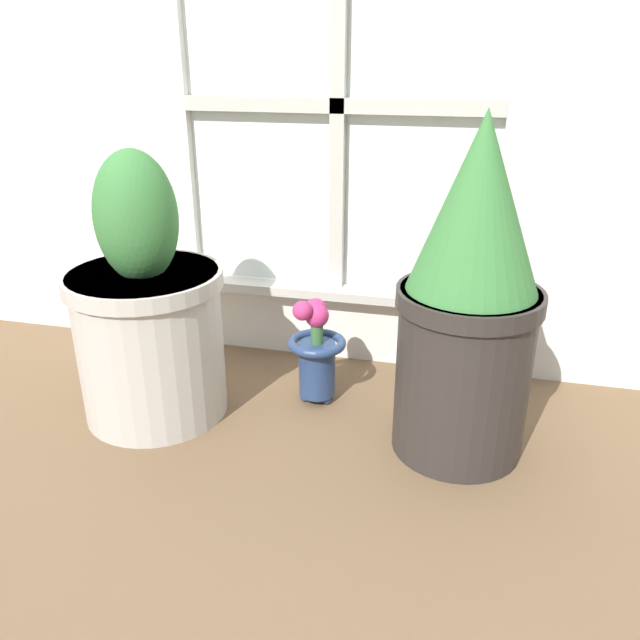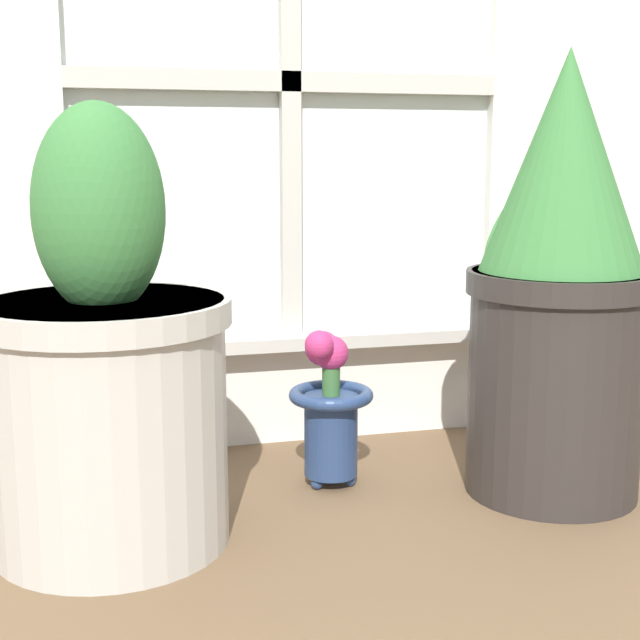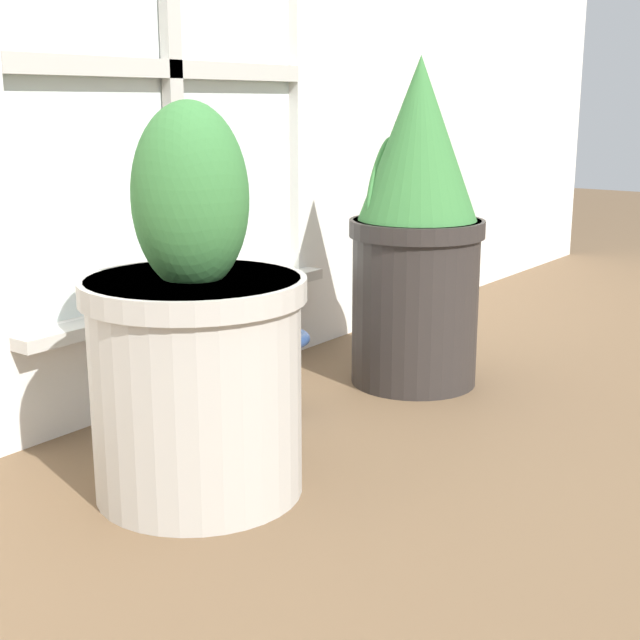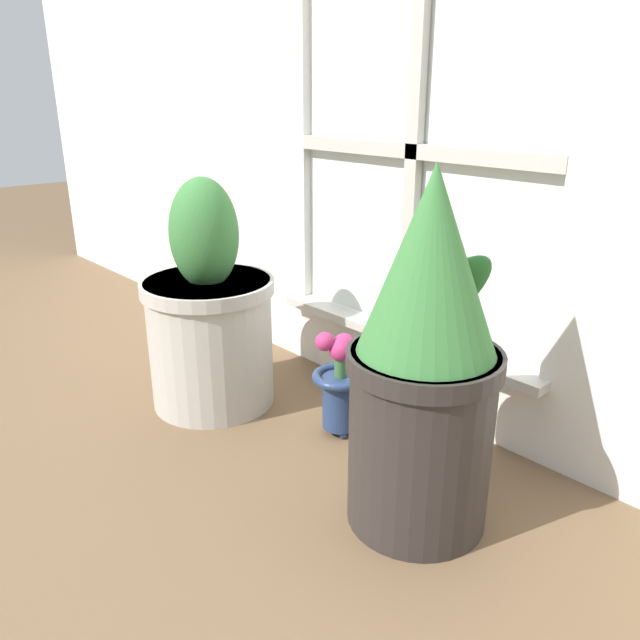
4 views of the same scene
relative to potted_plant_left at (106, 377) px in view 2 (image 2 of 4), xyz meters
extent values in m
plane|color=brown|center=(0.35, -0.16, -0.24)|extent=(10.00, 10.00, 0.00)
cube|color=silver|center=(0.35, 0.40, -0.14)|extent=(0.79, 0.05, 0.21)
cube|color=white|center=(0.35, 0.41, 0.43)|extent=(0.79, 0.02, 0.92)
cube|color=#BCB7AD|center=(0.35, 0.39, 0.43)|extent=(0.04, 0.02, 0.92)
cube|color=#BCB7AD|center=(0.35, 0.39, 0.43)|extent=(0.79, 0.02, 0.04)
cube|color=#BCB7AD|center=(0.35, 0.36, -0.04)|extent=(0.85, 0.06, 0.02)
cylinder|color=#B7B2A8|center=(0.00, 0.00, -0.07)|extent=(0.33, 0.33, 0.35)
cylinder|color=#B7B2A8|center=(0.00, 0.00, 0.09)|extent=(0.35, 0.35, 0.03)
cylinder|color=#38281E|center=(0.00, 0.00, 0.10)|extent=(0.30, 0.30, 0.01)
ellipsoid|color=#387538|center=(0.00, 0.00, 0.23)|extent=(0.18, 0.18, 0.29)
ellipsoid|color=#387538|center=(0.01, 0.07, 0.17)|extent=(0.08, 0.04, 0.12)
cylinder|color=#2D2826|center=(0.70, 0.02, -0.06)|extent=(0.27, 0.27, 0.36)
cylinder|color=#2D2826|center=(0.70, 0.02, 0.10)|extent=(0.29, 0.29, 0.04)
cylinder|color=#38281E|center=(0.70, 0.02, 0.12)|extent=(0.25, 0.25, 0.01)
cone|color=#387538|center=(0.70, 0.02, 0.29)|extent=(0.25, 0.25, 0.34)
ellipsoid|color=#387538|center=(0.68, 0.10, 0.21)|extent=(0.21, 0.08, 0.22)
sphere|color=navy|center=(0.36, 0.17, -0.23)|extent=(0.02, 0.02, 0.02)
sphere|color=navy|center=(0.33, 0.12, -0.23)|extent=(0.02, 0.02, 0.02)
sphere|color=navy|center=(0.39, 0.12, -0.23)|extent=(0.02, 0.02, 0.02)
cylinder|color=navy|center=(0.36, 0.14, -0.16)|extent=(0.09, 0.09, 0.14)
torus|color=navy|center=(0.36, 0.14, -0.09)|extent=(0.14, 0.14, 0.02)
cylinder|color=#386633|center=(0.36, 0.14, -0.05)|extent=(0.03, 0.03, 0.07)
sphere|color=#B22D66|center=(0.36, 0.14, -0.02)|extent=(0.06, 0.06, 0.06)
sphere|color=#B22D66|center=(0.35, 0.16, -0.01)|extent=(0.06, 0.06, 0.06)
sphere|color=#B22D66|center=(0.33, 0.11, 0.00)|extent=(0.05, 0.05, 0.05)
camera|label=1|loc=(0.68, -1.16, 0.55)|focal=35.00mm
camera|label=2|loc=(-0.02, -1.23, 0.30)|focal=50.00mm
camera|label=3|loc=(-0.95, -0.95, 0.37)|focal=50.00mm
camera|label=4|loc=(1.34, -0.83, 0.57)|focal=35.00mm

